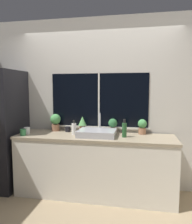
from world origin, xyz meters
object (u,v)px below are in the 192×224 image
object	(u,v)px
sink	(97,133)
soap_bottle	(74,129)
potted_plant_center_left	(82,123)
bottle_tall	(124,130)
potted_plant_center_right	(113,125)
potted_plant_far_right	(142,126)
potted_plant_far_left	(56,121)
mug_green	(23,132)
mug_white	(27,130)
mug_black	(68,129)
refrigerator	(2,130)

from	to	relation	value
sink	soap_bottle	bearing A→B (deg)	176.43
potted_plant_center_left	soap_bottle	bearing A→B (deg)	-106.74
bottle_tall	potted_plant_center_left	bearing A→B (deg)	159.23
potted_plant_center_right	bottle_tall	xyz separation A→B (m)	(0.20, -0.26, -0.02)
potted_plant_far_right	potted_plant_far_left	bearing A→B (deg)	180.00
soap_bottle	potted_plant_center_right	bearing A→B (deg)	22.97
bottle_tall	mug_green	world-z (taller)	bottle_tall
bottle_tall	mug_white	size ratio (longest dim) A/B	2.68
sink	potted_plant_center_right	size ratio (longest dim) A/B	2.40
potted_plant_center_left	bottle_tall	distance (m)	0.73
sink	mug_black	distance (m)	0.56
potted_plant_far_right	mug_white	size ratio (longest dim) A/B	2.35
potted_plant_center_right	sink	bearing A→B (deg)	-127.67
mug_green	potted_plant_center_left	bearing A→B (deg)	28.44
sink	potted_plant_far_left	xyz separation A→B (m)	(-0.74, 0.26, 0.11)
potted_plant_center_right	soap_bottle	bearing A→B (deg)	-157.03
potted_plant_far_left	potted_plant_far_right	distance (m)	1.39
soap_bottle	mug_green	xyz separation A→B (m)	(-0.72, -0.19, -0.05)
potted_plant_far_right	potted_plant_center_right	bearing A→B (deg)	180.00
bottle_tall	mug_black	xyz separation A→B (m)	(-0.91, 0.22, -0.07)
potted_plant_center_right	soap_bottle	distance (m)	0.61
soap_bottle	mug_green	bearing A→B (deg)	-164.97
sink	potted_plant_center_left	distance (m)	0.40
bottle_tall	mug_black	world-z (taller)	bottle_tall
refrigerator	soap_bottle	xyz separation A→B (m)	(1.20, 0.01, 0.05)
mug_white	mug_green	world-z (taller)	mug_white
potted_plant_center_left	soap_bottle	size ratio (longest dim) A/B	1.13
soap_bottle	bottle_tall	bearing A→B (deg)	-1.71
potted_plant_far_right	mug_white	xyz separation A→B (m)	(-1.74, -0.30, -0.08)
refrigerator	mug_green	xyz separation A→B (m)	(0.47, -0.19, 0.01)
potted_plant_far_left	potted_plant_center_right	xyz separation A→B (m)	(0.94, 0.00, -0.03)
sink	potted_plant_far_left	distance (m)	0.79
potted_plant_far_left	mug_green	distance (m)	0.56
sink	mug_white	distance (m)	1.09
refrigerator	potted_plant_far_right	bearing A→B (deg)	6.26
potted_plant_center_left	bottle_tall	xyz separation A→B (m)	(0.68, -0.26, -0.04)
bottle_tall	mug_white	bearing A→B (deg)	-178.50
refrigerator	mug_green	bearing A→B (deg)	-21.71
mug_white	mug_black	size ratio (longest dim) A/B	1.14
potted_plant_far_left	bottle_tall	world-z (taller)	potted_plant_far_left
mug_black	refrigerator	bearing A→B (deg)	-168.75
mug_green	mug_white	bearing A→B (deg)	93.18
potted_plant_center_left	potted_plant_center_right	size ratio (longest dim) A/B	1.10
soap_bottle	mug_black	distance (m)	0.26
potted_plant_center_right	mug_black	xyz separation A→B (m)	(-0.72, -0.04, -0.09)
refrigerator	mug_white	bearing A→B (deg)	-6.80
sink	potted_plant_center_right	world-z (taller)	sink
potted_plant_center_left	soap_bottle	distance (m)	0.25
potted_plant_center_left	potted_plant_far_right	size ratio (longest dim) A/B	1.10
potted_plant_far_right	mug_black	world-z (taller)	potted_plant_far_right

